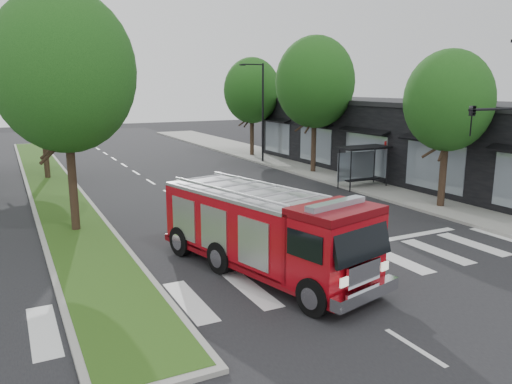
# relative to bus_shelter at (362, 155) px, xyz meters

# --- Properties ---
(ground) EXTENTS (140.00, 140.00, 0.00)m
(ground) POSITION_rel_bus_shelter_xyz_m (-11.20, -8.15, -2.04)
(ground) COLOR black
(ground) RESTS_ON ground
(sidewalk_right) EXTENTS (5.00, 80.00, 0.15)m
(sidewalk_right) POSITION_rel_bus_shelter_xyz_m (1.30, 1.85, -1.96)
(sidewalk_right) COLOR gray
(sidewalk_right) RESTS_ON ground
(median) EXTENTS (3.00, 50.00, 0.15)m
(median) POSITION_rel_bus_shelter_xyz_m (-17.20, 9.85, -1.96)
(median) COLOR gray
(median) RESTS_ON ground
(storefront_row) EXTENTS (8.00, 30.00, 5.00)m
(storefront_row) POSITION_rel_bus_shelter_xyz_m (5.80, 1.85, 0.46)
(storefront_row) COLOR black
(storefront_row) RESTS_ON ground
(bus_shelter) EXTENTS (3.20, 1.60, 2.61)m
(bus_shelter) POSITION_rel_bus_shelter_xyz_m (0.00, 0.00, 0.00)
(bus_shelter) COLOR black
(bus_shelter) RESTS_ON ground
(tree_right_near) EXTENTS (4.40, 4.40, 8.05)m
(tree_right_near) POSITION_rel_bus_shelter_xyz_m (0.30, -6.15, 3.47)
(tree_right_near) COLOR black
(tree_right_near) RESTS_ON ground
(tree_right_mid) EXTENTS (5.60, 5.60, 9.72)m
(tree_right_mid) POSITION_rel_bus_shelter_xyz_m (0.30, 5.85, 4.45)
(tree_right_mid) COLOR black
(tree_right_mid) RESTS_ON ground
(tree_right_far) EXTENTS (5.00, 5.00, 8.73)m
(tree_right_far) POSITION_rel_bus_shelter_xyz_m (0.30, 15.85, 3.80)
(tree_right_far) COLOR black
(tree_right_far) RESTS_ON ground
(tree_median_near) EXTENTS (5.80, 5.80, 10.16)m
(tree_median_near) POSITION_rel_bus_shelter_xyz_m (-17.20, -2.15, 4.77)
(tree_median_near) COLOR black
(tree_median_near) RESTS_ON ground
(tree_median_far) EXTENTS (5.60, 5.60, 9.72)m
(tree_median_far) POSITION_rel_bus_shelter_xyz_m (-17.20, 11.85, 4.45)
(tree_median_far) COLOR black
(tree_median_far) RESTS_ON ground
(streetlight_right_far) EXTENTS (2.11, 0.20, 8.00)m
(streetlight_right_far) POSITION_rel_bus_shelter_xyz_m (-0.85, 11.85, 2.44)
(streetlight_right_far) COLOR black
(streetlight_right_far) RESTS_ON ground
(fire_engine) EXTENTS (4.65, 9.12, 3.03)m
(fire_engine) POSITION_rel_bus_shelter_xyz_m (-12.14, -10.01, -0.58)
(fire_engine) COLOR #62050B
(fire_engine) RESTS_ON ground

